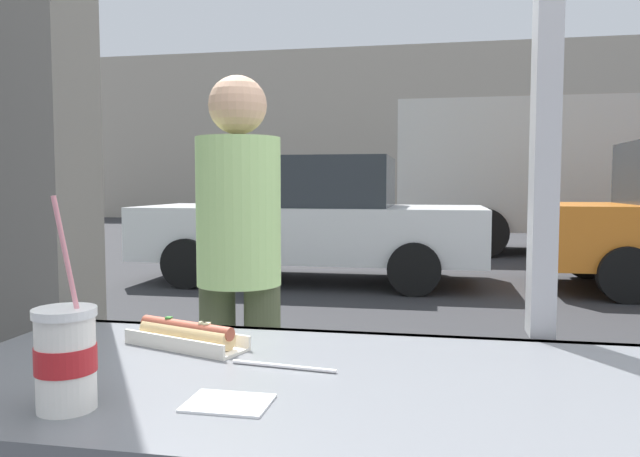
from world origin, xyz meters
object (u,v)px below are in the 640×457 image
(hotdog_tray_near, at_px, (186,335))
(pedestrian, at_px, (239,260))
(box_truck, at_px, (565,171))
(soda_cup_right, at_px, (66,357))
(parked_car_white, at_px, (308,218))

(hotdog_tray_near, relative_size, pedestrian, 0.16)
(hotdog_tray_near, bearing_deg, box_truck, 75.50)
(hotdog_tray_near, distance_m, pedestrian, 1.15)
(hotdog_tray_near, xyz_separation_m, box_truck, (2.95, 11.41, 0.55))
(soda_cup_right, distance_m, parked_car_white, 7.53)
(parked_car_white, relative_size, pedestrian, 2.85)
(parked_car_white, bearing_deg, hotdog_tray_near, -80.17)
(hotdog_tray_near, height_order, pedestrian, pedestrian)
(hotdog_tray_near, bearing_deg, parked_car_white, 99.83)
(box_truck, bearing_deg, pedestrian, -107.32)
(soda_cup_right, relative_size, pedestrian, 0.18)
(soda_cup_right, xyz_separation_m, box_truck, (2.98, 11.75, 0.50))
(parked_car_white, relative_size, box_truck, 0.70)
(pedestrian, bearing_deg, soda_cup_right, -81.17)
(soda_cup_right, xyz_separation_m, pedestrian, (-0.23, 1.46, -0.05))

